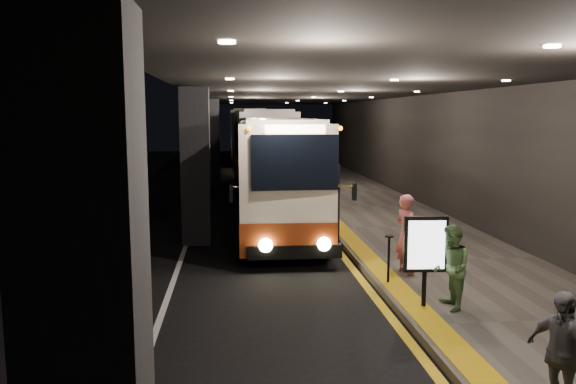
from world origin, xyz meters
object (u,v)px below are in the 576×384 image
coach_second (259,151)px  info_sign (426,246)px  passenger_boarding (407,234)px  passenger_waiting_green (451,268)px  coach_third (251,137)px  stanchion_post (389,260)px  passenger_waiting_grey (561,353)px  coach_main (277,177)px

coach_second → info_sign: 19.15m
passenger_boarding → passenger_waiting_green: passenger_boarding is taller
info_sign → coach_third: bearing=97.0°
coach_third → passenger_boarding: size_ratio=7.16×
stanchion_post → passenger_boarding: bearing=48.6°
coach_third → passenger_waiting_grey: coach_third is taller
coach_main → passenger_waiting_green: size_ratio=7.13×
passenger_waiting_green → stanchion_post: (-0.67, 1.69, -0.28)m
passenger_waiting_green → passenger_boarding: bearing=-174.8°
passenger_waiting_grey → info_sign: size_ratio=0.90×
passenger_boarding → passenger_waiting_green: 2.35m
coach_second → passenger_boarding: size_ratio=6.78×
passenger_boarding → passenger_waiting_grey: size_ratio=1.18×
passenger_waiting_green → passenger_waiting_grey: size_ratio=1.03×
coach_second → passenger_waiting_grey: bearing=-85.6°
passenger_waiting_green → passenger_waiting_grey: 3.60m
info_sign → passenger_waiting_grey: bearing=-81.8°
passenger_waiting_grey → coach_third: bearing=161.1°
coach_second → passenger_waiting_green: (2.52, -19.22, -0.88)m
passenger_waiting_green → info_sign: info_sign is taller
coach_main → passenger_waiting_grey: bearing=-77.5°
coach_third → passenger_waiting_green: coach_third is taller
coach_second → passenger_waiting_green: 19.41m
coach_main → coach_third: 27.04m
coach_second → stanchion_post: (1.85, -17.53, -1.16)m
coach_second → stanchion_post: size_ratio=12.10×
coach_third → passenger_boarding: 33.31m
coach_main → passenger_waiting_green: 8.91m
info_sign → stanchion_post: (-0.25, 1.49, -0.63)m
passenger_boarding → passenger_waiting_grey: bearing=158.6°
passenger_waiting_grey → stanchion_post: 5.32m
passenger_waiting_grey → stanchion_post: (-0.55, 5.29, -0.26)m
coach_main → passenger_boarding: bearing=-67.4°
coach_second → info_sign: (2.10, -19.02, -0.52)m
passenger_waiting_green → stanchion_post: bearing=-155.3°
coach_second → stanchion_post: coach_second is taller
coach_second → info_sign: coach_second is taller
coach_second → coach_third: (0.09, 16.35, 0.10)m
coach_second → passenger_boarding: coach_second is taller
coach_main → stanchion_post: size_ratio=11.15×
coach_second → passenger_waiting_green: coach_second is taller
coach_main → coach_third: size_ratio=0.87×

